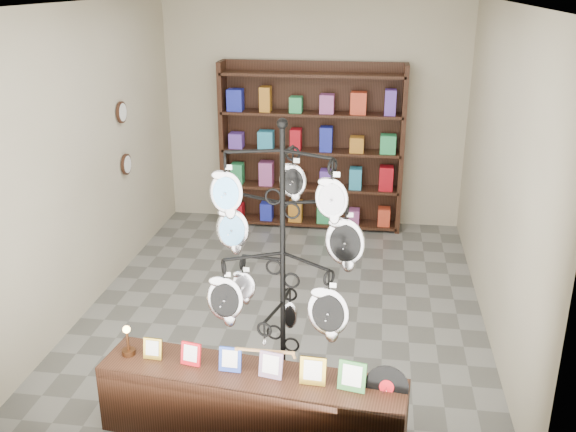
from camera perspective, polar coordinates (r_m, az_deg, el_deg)
name	(u,v)px	position (r m, az deg, el deg)	size (l,w,h in m)	color
ground	(286,302)	(6.80, -0.14, -7.66)	(5.00, 5.00, 0.00)	slate
room_envelope	(286,129)	(6.15, -0.15, 7.72)	(5.00, 5.00, 5.00)	#BFB69A
display_tree	(283,254)	(4.61, -0.48, -3.35)	(1.19, 1.05, 2.33)	black
front_shelf	(251,405)	(4.89, -3.27, -16.42)	(2.27, 0.72, 0.79)	black
back_shelving	(311,152)	(8.56, 2.09, 5.71)	(2.42, 0.36, 2.20)	black
wall_clocks	(124,139)	(7.51, -14.38, 6.68)	(0.03, 0.24, 0.84)	black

